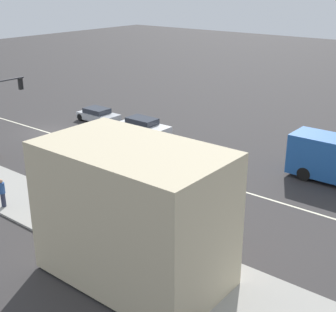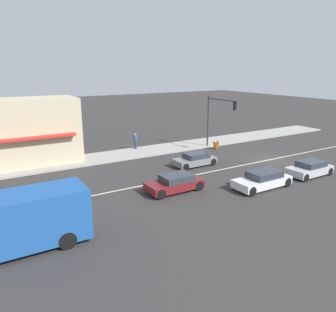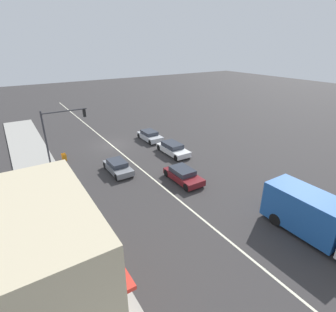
{
  "view_description": "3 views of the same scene",
  "coord_description": "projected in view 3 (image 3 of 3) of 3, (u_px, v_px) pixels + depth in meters",
  "views": [
    {
      "loc": [
        23.19,
        31.62,
        12.15
      ],
      "look_at": [
        1.37,
        14.25,
        1.6
      ],
      "focal_mm": 50.0,
      "sensor_mm": 36.0,
      "label": 1
    },
    {
      "loc": [
        -21.02,
        24.47,
        8.69
      ],
      "look_at": [
        -0.28,
        11.91,
        2.1
      ],
      "focal_mm": 35.0,
      "sensor_mm": 36.0,
      "label": 2
    },
    {
      "loc": [
        10.58,
        29.85,
        11.85
      ],
      "look_at": [
        -1.88,
        10.37,
        1.81
      ],
      "focal_mm": 28.0,
      "sensor_mm": 36.0,
      "label": 3
    }
  ],
  "objects": [
    {
      "name": "ground_plane",
      "position": [
        203.0,
        219.0,
        19.11
      ],
      "size": [
        160.0,
        160.0,
        0.0
      ],
      "primitive_type": "plane",
      "color": "#333030"
    },
    {
      "name": "sidewalk_right",
      "position": [
        80.0,
        278.0,
        14.25
      ],
      "size": [
        4.0,
        73.0,
        0.12
      ],
      "primitive_type": "cube",
      "color": "#9E9B93",
      "rests_on": "ground"
    },
    {
      "name": "lane_marking_center",
      "position": [
        111.0,
        145.0,
        33.02
      ],
      "size": [
        0.16,
        60.0,
        0.01
      ],
      "primitive_type": "cube",
      "color": "beige",
      "rests_on": "ground"
    },
    {
      "name": "building_corner_store",
      "position": [
        42.0,
        264.0,
        11.28
      ],
      "size": [
        5.27,
        7.82,
        5.89
      ],
      "color": "#C6B793",
      "rests_on": "sidewalk_right"
    },
    {
      "name": "traffic_signal_main",
      "position": [
        59.0,
        127.0,
        26.92
      ],
      "size": [
        4.59,
        0.34,
        5.6
      ],
      "color": "#333338",
      "rests_on": "sidewalk_right"
    },
    {
      "name": "pedestrian",
      "position": [
        28.0,
        197.0,
        20.08
      ],
      "size": [
        0.34,
        0.34,
        1.67
      ],
      "color": "#282D42",
      "rests_on": "sidewalk_right"
    },
    {
      "name": "warning_aframe_sign",
      "position": [
        64.0,
        157.0,
        28.37
      ],
      "size": [
        0.45,
        0.53,
        0.84
      ],
      "color": "orange",
      "rests_on": "ground"
    },
    {
      "name": "delivery_truck",
      "position": [
        318.0,
        218.0,
        16.84
      ],
      "size": [
        2.44,
        7.5,
        2.87
      ],
      "color": "silver",
      "rests_on": "ground"
    },
    {
      "name": "sedan_maroon",
      "position": [
        183.0,
        175.0,
        24.22
      ],
      "size": [
        1.9,
        4.14,
        1.21
      ],
      "color": "maroon",
      "rests_on": "ground"
    },
    {
      "name": "sedan_silver",
      "position": [
        150.0,
        136.0,
        34.43
      ],
      "size": [
        1.88,
        3.96,
        1.22
      ],
      "color": "#B7BABF",
      "rests_on": "ground"
    },
    {
      "name": "suv_grey",
      "position": [
        118.0,
        167.0,
        25.87
      ],
      "size": [
        1.79,
        3.88,
        1.16
      ],
      "color": "slate",
      "rests_on": "ground"
    },
    {
      "name": "van_white",
      "position": [
        173.0,
        149.0,
        30.17
      ],
      "size": [
        1.87,
        4.56,
        1.27
      ],
      "color": "silver",
      "rests_on": "ground"
    }
  ]
}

